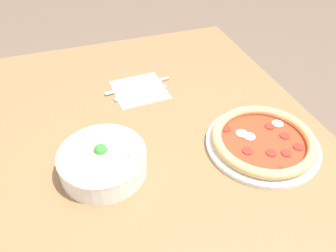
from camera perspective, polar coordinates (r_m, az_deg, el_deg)
dining_table at (r=0.88m, az=-3.79°, el=-10.79°), size 1.38×1.03×0.75m
pizza at (r=0.88m, az=16.20°, el=-2.52°), size 0.29×0.29×0.04m
bowl at (r=0.79m, az=-11.25°, el=-5.89°), size 0.21×0.21×0.08m
napkin at (r=1.06m, az=-5.00°, el=6.29°), size 0.17×0.17×0.00m
fork at (r=1.04m, az=-4.57°, el=5.79°), size 0.03×0.18×0.00m
knife at (r=1.08m, az=-4.81°, el=7.14°), size 0.04×0.22×0.01m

